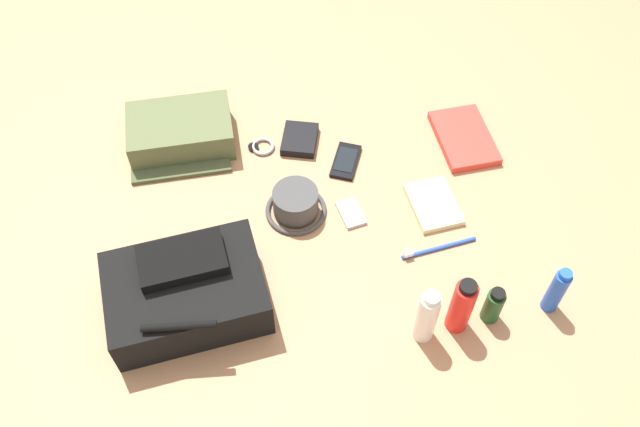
# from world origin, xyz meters

# --- Properties ---
(ground_plane) EXTENTS (2.64, 2.02, 0.02)m
(ground_plane) POSITION_xyz_m (0.00, 0.00, -0.01)
(ground_plane) COLOR #B17B56
(ground_plane) RESTS_ON ground
(backpack) EXTENTS (0.38, 0.31, 0.14)m
(backpack) POSITION_xyz_m (0.31, 0.21, 0.06)
(backpack) COLOR black
(backpack) RESTS_ON ground_plane
(toiletry_pouch) EXTENTS (0.29, 0.25, 0.09)m
(toiletry_pouch) POSITION_xyz_m (0.35, -0.29, 0.04)
(toiletry_pouch) COLOR #56603D
(toiletry_pouch) RESTS_ON ground_plane
(bucket_hat) EXTENTS (0.15, 0.15, 0.07)m
(bucket_hat) POSITION_xyz_m (0.06, -0.04, 0.03)
(bucket_hat) COLOR #434343
(bucket_hat) RESTS_ON ground_plane
(deodorant_spray) EXTENTS (0.04, 0.04, 0.15)m
(deodorant_spray) POSITION_xyz_m (-0.50, 0.27, 0.07)
(deodorant_spray) COLOR blue
(deodorant_spray) RESTS_ON ground_plane
(shampoo_bottle) EXTENTS (0.04, 0.04, 0.11)m
(shampoo_bottle) POSITION_xyz_m (-0.36, 0.28, 0.05)
(shampoo_bottle) COLOR #19471E
(shampoo_bottle) RESTS_ON ground_plane
(sunscreen_spray) EXTENTS (0.05, 0.05, 0.17)m
(sunscreen_spray) POSITION_xyz_m (-0.28, 0.30, 0.08)
(sunscreen_spray) COLOR red
(sunscreen_spray) RESTS_ON ground_plane
(toothpaste_tube) EXTENTS (0.05, 0.05, 0.17)m
(toothpaste_tube) POSITION_xyz_m (-0.20, 0.32, 0.08)
(toothpaste_tube) COLOR white
(toothpaste_tube) RESTS_ON ground_plane
(paperback_novel) EXTENTS (0.17, 0.23, 0.02)m
(paperback_novel) POSITION_xyz_m (-0.41, -0.24, 0.01)
(paperback_novel) COLOR red
(paperback_novel) RESTS_ON ground_plane
(cell_phone) EXTENTS (0.09, 0.13, 0.01)m
(cell_phone) POSITION_xyz_m (-0.08, -0.19, 0.01)
(cell_phone) COLOR black
(cell_phone) RESTS_ON ground_plane
(media_player) EXTENTS (0.07, 0.10, 0.01)m
(media_player) POSITION_xyz_m (-0.08, -0.02, 0.01)
(media_player) COLOR #B7B7BC
(media_player) RESTS_ON ground_plane
(wristwatch) EXTENTS (0.07, 0.06, 0.01)m
(wristwatch) POSITION_xyz_m (0.14, -0.26, 0.01)
(wristwatch) COLOR #99999E
(wristwatch) RESTS_ON ground_plane
(toothbrush) EXTENTS (0.19, 0.05, 0.02)m
(toothbrush) POSITION_xyz_m (-0.27, 0.10, 0.01)
(toothbrush) COLOR blue
(toothbrush) RESTS_ON ground_plane
(wallet) EXTENTS (0.11, 0.13, 0.02)m
(wallet) POSITION_xyz_m (0.04, -0.27, 0.01)
(wallet) COLOR black
(wallet) RESTS_ON ground_plane
(notepad) EXTENTS (0.14, 0.17, 0.02)m
(notepad) POSITION_xyz_m (-0.29, -0.03, 0.01)
(notepad) COLOR beige
(notepad) RESTS_ON ground_plane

